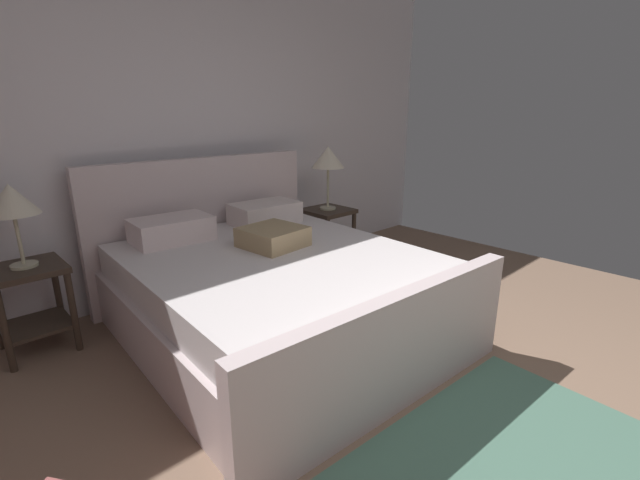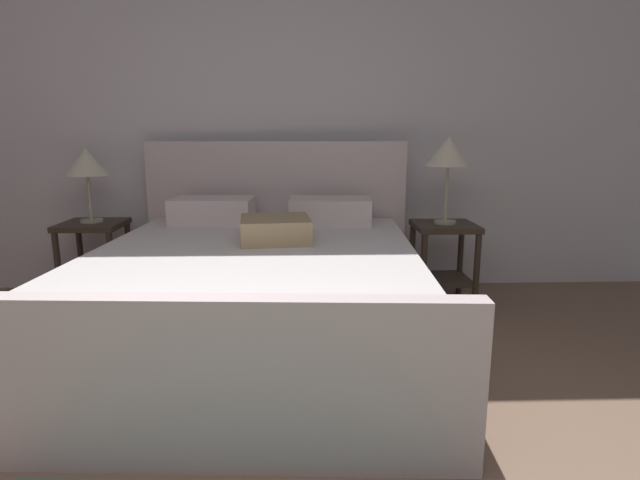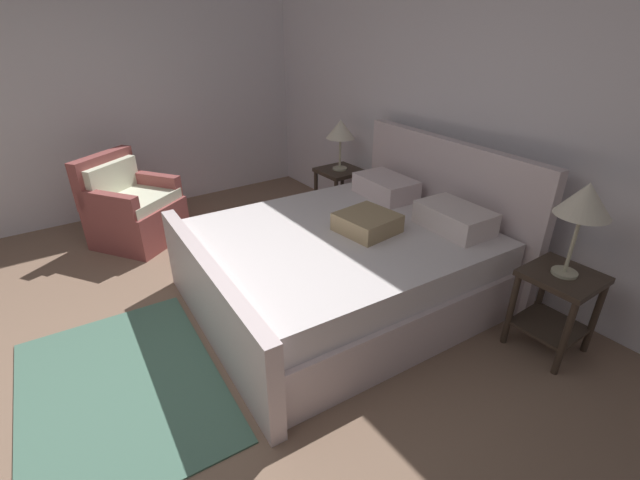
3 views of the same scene
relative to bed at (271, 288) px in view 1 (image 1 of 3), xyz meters
The scene contains 7 objects.
wall_back 1.68m from the bed, 85.39° to the left, with size 6.26×0.12×2.85m, color silver.
bed is the anchor object (origin of this frame).
nightstand_right 1.50m from the bed, 30.00° to the left, with size 0.44×0.44×0.60m.
table_lamp_right 1.68m from the bed, 30.00° to the left, with size 0.32×0.32×0.63m.
nightstand_left 1.58m from the bed, 145.53° to the left, with size 0.44×0.44×0.60m.
table_lamp_left 1.72m from the bed, 145.53° to the left, with size 0.31×0.31×0.54m.
area_rug 1.85m from the bed, 90.13° to the right, with size 1.64×1.15×0.01m, color #4A705E.
Camera 1 is at (-1.85, -0.26, 1.59)m, focal length 24.61 mm.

